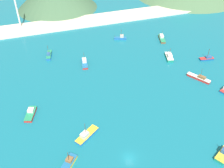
{
  "coord_description": "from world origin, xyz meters",
  "views": [
    {
      "loc": [
        -21.73,
        -46.81,
        69.78
      ],
      "look_at": [
        6.95,
        38.42,
        0.76
      ],
      "focal_mm": 40.95,
      "sensor_mm": 36.0,
      "label": 1
    }
  ],
  "objects_px": {
    "fishing_boat_0": "(49,55)",
    "fishing_boat_8": "(85,63)",
    "fishing_boat_14": "(169,57)",
    "fishing_boat_15": "(224,154)",
    "fishing_boat_6": "(86,135)",
    "fishing_boat_5": "(121,38)",
    "radio_tower": "(17,9)",
    "fishing_boat_2": "(162,38)",
    "fishing_boat_13": "(207,58)",
    "fishing_boat_1": "(31,113)",
    "fishing_boat_3": "(69,163)",
    "fishing_boat_4": "(199,78)"
  },
  "relations": [
    {
      "from": "fishing_boat_2",
      "to": "fishing_boat_13",
      "type": "xyz_separation_m",
      "value": [
        11.92,
        -26.85,
        -0.19
      ]
    },
    {
      "from": "fishing_boat_6",
      "to": "fishing_boat_0",
      "type": "bearing_deg",
      "value": 95.02
    },
    {
      "from": "fishing_boat_5",
      "to": "radio_tower",
      "type": "height_order",
      "value": "radio_tower"
    },
    {
      "from": "fishing_boat_0",
      "to": "radio_tower",
      "type": "bearing_deg",
      "value": 107.19
    },
    {
      "from": "fishing_boat_13",
      "to": "fishing_boat_1",
      "type": "bearing_deg",
      "value": -171.84
    },
    {
      "from": "fishing_boat_0",
      "to": "fishing_boat_2",
      "type": "bearing_deg",
      "value": -1.79
    },
    {
      "from": "fishing_boat_8",
      "to": "fishing_boat_14",
      "type": "height_order",
      "value": "fishing_boat_8"
    },
    {
      "from": "fishing_boat_8",
      "to": "fishing_boat_13",
      "type": "xyz_separation_m",
      "value": [
        60.57,
        -15.49,
        -0.21
      ]
    },
    {
      "from": "fishing_boat_6",
      "to": "fishing_boat_8",
      "type": "relative_size",
      "value": 1.03
    },
    {
      "from": "fishing_boat_8",
      "to": "fishing_boat_6",
      "type": "bearing_deg",
      "value": -102.93
    },
    {
      "from": "fishing_boat_0",
      "to": "fishing_boat_2",
      "type": "relative_size",
      "value": 0.88
    },
    {
      "from": "fishing_boat_5",
      "to": "fishing_boat_15",
      "type": "relative_size",
      "value": 0.96
    },
    {
      "from": "fishing_boat_4",
      "to": "radio_tower",
      "type": "relative_size",
      "value": 0.44
    },
    {
      "from": "fishing_boat_3",
      "to": "fishing_boat_6",
      "type": "relative_size",
      "value": 0.78
    },
    {
      "from": "fishing_boat_0",
      "to": "radio_tower",
      "type": "height_order",
      "value": "radio_tower"
    },
    {
      "from": "fishing_boat_5",
      "to": "fishing_boat_13",
      "type": "distance_m",
      "value": 49.09
    },
    {
      "from": "radio_tower",
      "to": "fishing_boat_4",
      "type": "bearing_deg",
      "value": -47.63
    },
    {
      "from": "fishing_boat_13",
      "to": "radio_tower",
      "type": "height_order",
      "value": "radio_tower"
    },
    {
      "from": "fishing_boat_1",
      "to": "fishing_boat_6",
      "type": "bearing_deg",
      "value": -44.53
    },
    {
      "from": "fishing_boat_0",
      "to": "fishing_boat_8",
      "type": "bearing_deg",
      "value": -40.46
    },
    {
      "from": "fishing_boat_6",
      "to": "fishing_boat_8",
      "type": "xyz_separation_m",
      "value": [
        10.5,
        45.71,
        0.1
      ]
    },
    {
      "from": "fishing_boat_3",
      "to": "fishing_boat_1",
      "type": "bearing_deg",
      "value": 109.6
    },
    {
      "from": "fishing_boat_0",
      "to": "fishing_boat_2",
      "type": "distance_m",
      "value": 64.37
    },
    {
      "from": "fishing_boat_14",
      "to": "fishing_boat_1",
      "type": "bearing_deg",
      "value": -164.37
    },
    {
      "from": "fishing_boat_0",
      "to": "fishing_boat_1",
      "type": "distance_m",
      "value": 43.47
    },
    {
      "from": "fishing_boat_3",
      "to": "fishing_boat_15",
      "type": "bearing_deg",
      "value": -14.82
    },
    {
      "from": "fishing_boat_0",
      "to": "fishing_boat_5",
      "type": "relative_size",
      "value": 1.21
    },
    {
      "from": "fishing_boat_8",
      "to": "radio_tower",
      "type": "distance_m",
      "value": 60.92
    },
    {
      "from": "fishing_boat_0",
      "to": "fishing_boat_6",
      "type": "distance_m",
      "value": 59.32
    },
    {
      "from": "fishing_boat_13",
      "to": "fishing_boat_14",
      "type": "height_order",
      "value": "fishing_boat_13"
    },
    {
      "from": "fishing_boat_2",
      "to": "fishing_boat_0",
      "type": "bearing_deg",
      "value": 178.21
    },
    {
      "from": "fishing_boat_1",
      "to": "fishing_boat_15",
      "type": "distance_m",
      "value": 70.61
    },
    {
      "from": "fishing_boat_2",
      "to": "fishing_boat_5",
      "type": "bearing_deg",
      "value": 159.58
    },
    {
      "from": "fishing_boat_1",
      "to": "fishing_boat_14",
      "type": "xyz_separation_m",
      "value": [
        70.9,
        19.84,
        0.26
      ]
    },
    {
      "from": "fishing_boat_4",
      "to": "fishing_boat_5",
      "type": "xyz_separation_m",
      "value": [
        -20.49,
        48.67,
        0.06
      ]
    },
    {
      "from": "fishing_boat_15",
      "to": "radio_tower",
      "type": "xyz_separation_m",
      "value": [
        -57.97,
        121.01,
        11.32
      ]
    },
    {
      "from": "fishing_boat_0",
      "to": "fishing_boat_6",
      "type": "xyz_separation_m",
      "value": [
        5.19,
        -59.09,
        -0.03
      ]
    },
    {
      "from": "fishing_boat_5",
      "to": "radio_tower",
      "type": "relative_size",
      "value": 0.31
    },
    {
      "from": "fishing_boat_1",
      "to": "fishing_boat_3",
      "type": "bearing_deg",
      "value": -70.4
    },
    {
      "from": "fishing_boat_14",
      "to": "fishing_boat_15",
      "type": "xyz_separation_m",
      "value": [
        -12.59,
        -59.67,
        -0.12
      ]
    },
    {
      "from": "fishing_boat_1",
      "to": "fishing_boat_8",
      "type": "relative_size",
      "value": 0.93
    },
    {
      "from": "fishing_boat_2",
      "to": "fishing_boat_13",
      "type": "relative_size",
      "value": 1.35
    },
    {
      "from": "fishing_boat_0",
      "to": "fishing_boat_8",
      "type": "xyz_separation_m",
      "value": [
        15.69,
        -13.38,
        0.08
      ]
    },
    {
      "from": "fishing_boat_14",
      "to": "fishing_boat_4",
      "type": "bearing_deg",
      "value": -78.51
    },
    {
      "from": "fishing_boat_3",
      "to": "fishing_boat_5",
      "type": "xyz_separation_m",
      "value": [
        44.99,
        74.86,
        0.1
      ]
    },
    {
      "from": "fishing_boat_5",
      "to": "fishing_boat_13",
      "type": "xyz_separation_m",
      "value": [
        34.25,
        -35.16,
        -0.15
      ]
    },
    {
      "from": "fishing_boat_1",
      "to": "fishing_boat_14",
      "type": "relative_size",
      "value": 0.98
    },
    {
      "from": "fishing_boat_5",
      "to": "fishing_boat_14",
      "type": "bearing_deg",
      "value": -59.85
    },
    {
      "from": "fishing_boat_8",
      "to": "fishing_boat_15",
      "type": "height_order",
      "value": "fishing_boat_8"
    },
    {
      "from": "fishing_boat_15",
      "to": "fishing_boat_8",
      "type": "bearing_deg",
      "value": 113.81
    }
  ]
}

